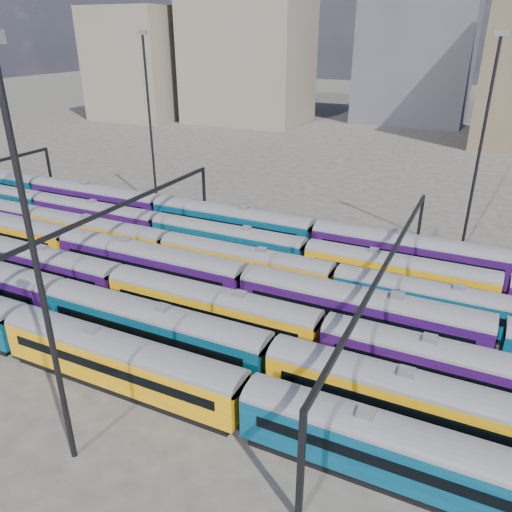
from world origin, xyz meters
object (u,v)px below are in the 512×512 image
at_px(rake_2, 118,281).
at_px(rake_1, 417,397).
at_px(rake_0, 246,398).
at_px(mast_2, 36,264).

bearing_deg(rake_2, rake_1, -9.53).
height_order(rake_0, rake_1, rake_1).
xyz_separation_m(rake_2, mast_2, (10.12, -17.00, 11.22)).
bearing_deg(mast_2, rake_0, 37.44).
relative_size(rake_1, rake_2, 0.85).
bearing_deg(rake_1, mast_2, -148.61).
bearing_deg(rake_1, rake_0, -154.59).
bearing_deg(rake_0, rake_1, 25.41).
height_order(rake_0, mast_2, mast_2).
xyz_separation_m(rake_0, rake_1, (10.53, 5.00, 0.04)).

